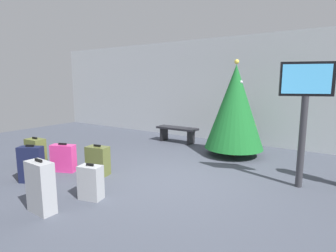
% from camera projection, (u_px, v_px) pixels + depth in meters
% --- Properties ---
extents(ground_plane, '(16.00, 16.00, 0.00)m').
position_uv_depth(ground_plane, '(168.00, 180.00, 5.33)').
color(ground_plane, '#424754').
extents(back_wall, '(16.00, 0.20, 3.26)m').
position_uv_depth(back_wall, '(241.00, 90.00, 8.38)').
color(back_wall, '#B7BCC1').
rests_on(back_wall, ground_plane).
extents(holiday_tree, '(1.48, 1.48, 2.44)m').
position_uv_depth(holiday_tree, '(235.00, 107.00, 6.90)').
color(holiday_tree, '#4C3319').
rests_on(holiday_tree, ground_plane).
extents(flight_info_kiosk, '(0.84, 0.39, 2.24)m').
position_uv_depth(flight_info_kiosk, '(305.00, 101.00, 4.73)').
color(flight_info_kiosk, '#333338').
rests_on(flight_info_kiosk, ground_plane).
extents(waiting_bench, '(1.33, 0.44, 0.48)m').
position_uv_depth(waiting_bench, '(177.00, 131.00, 8.57)').
color(waiting_bench, black).
rests_on(waiting_bench, ground_plane).
extents(suitcase_0, '(0.41, 0.31, 0.60)m').
position_uv_depth(suitcase_0, '(91.00, 182.00, 4.42)').
color(suitcase_0, '#9EA0A5').
rests_on(suitcase_0, ground_plane).
extents(suitcase_1, '(0.45, 0.23, 0.81)m').
position_uv_depth(suitcase_1, '(41.00, 187.00, 3.95)').
color(suitcase_1, '#9EA0A5').
rests_on(suitcase_1, ground_plane).
extents(suitcase_2, '(0.48, 0.40, 0.73)m').
position_uv_depth(suitcase_2, '(31.00, 164.00, 5.16)').
color(suitcase_2, '#141938').
rests_on(suitcase_2, ground_plane).
extents(suitcase_3, '(0.49, 0.34, 0.63)m').
position_uv_depth(suitcase_3, '(98.00, 161.00, 5.57)').
color(suitcase_3, '#59602D').
rests_on(suitcase_3, ground_plane).
extents(suitcase_4, '(0.55, 0.38, 0.62)m').
position_uv_depth(suitcase_4, '(63.00, 158.00, 5.78)').
color(suitcase_4, '#E5388C').
rests_on(suitcase_4, ground_plane).
extents(suitcase_5, '(0.43, 0.29, 0.69)m').
position_uv_depth(suitcase_5, '(36.00, 153.00, 6.05)').
color(suitcase_5, '#59602D').
rests_on(suitcase_5, ground_plane).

